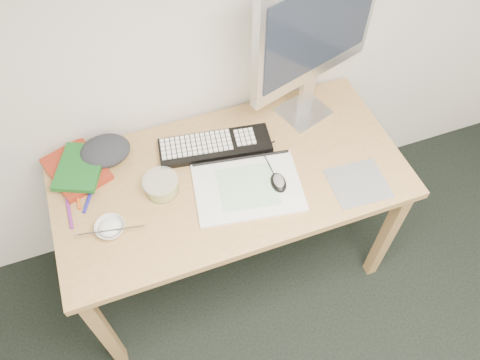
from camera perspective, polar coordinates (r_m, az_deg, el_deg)
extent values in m
cube|color=tan|center=(2.06, -16.20, -17.37)|extent=(0.05, 0.05, 0.71)
cube|color=tan|center=(2.27, 17.41, -6.48)|extent=(0.05, 0.05, 0.71)
cube|color=tan|center=(2.35, -18.76, -3.86)|extent=(0.05, 0.05, 0.71)
cube|color=tan|center=(2.53, 10.71, 4.56)|extent=(0.05, 0.05, 0.71)
cube|color=tan|center=(1.88, -1.22, 0.40)|extent=(1.40, 0.70, 0.03)
cube|color=slate|center=(1.90, 14.22, -0.38)|extent=(0.23, 0.21, 0.00)
cube|color=white|center=(1.82, 0.95, -0.92)|extent=(0.45, 0.36, 0.01)
cube|color=black|center=(1.94, -3.05, 4.19)|extent=(0.48, 0.21, 0.03)
cube|color=silver|center=(2.10, 7.76, 8.27)|extent=(0.25, 0.23, 0.01)
cube|color=silver|center=(2.04, 8.07, 10.15)|extent=(0.07, 0.04, 0.19)
cube|color=silver|center=(1.82, 9.35, 17.89)|extent=(0.57, 0.21, 0.47)
cube|color=black|center=(1.81, 9.40, 18.17)|extent=(0.50, 0.16, 0.37)
ellipsoid|color=black|center=(1.82, 4.74, -0.13)|extent=(0.07, 0.10, 0.03)
imported|color=white|center=(1.77, -15.53, -5.67)|extent=(0.14, 0.14, 0.03)
cylinder|color=#A9A9AC|center=(1.74, -15.44, -5.93)|extent=(0.24, 0.06, 0.02)
cylinder|color=#CECE48|center=(1.82, -9.58, -0.68)|extent=(0.18, 0.18, 0.07)
cube|color=maroon|center=(1.98, -19.33, 1.26)|extent=(0.27, 0.31, 0.03)
cube|color=#175C1E|center=(1.95, -18.90, 1.50)|extent=(0.25, 0.28, 0.02)
ellipsoid|color=#23262A|center=(1.97, -16.12, 3.43)|extent=(0.19, 0.17, 0.07)
cylinder|color=pink|center=(1.91, -1.29, 2.66)|extent=(0.18, 0.09, 0.01)
cylinder|color=tan|center=(1.90, 0.55, 2.35)|extent=(0.18, 0.06, 0.01)
cylinder|color=black|center=(1.94, 2.14, 3.69)|extent=(0.17, 0.04, 0.01)
cylinder|color=#1E1C9A|center=(1.89, -17.90, -1.98)|extent=(0.07, 0.13, 0.01)
cylinder|color=orange|center=(1.90, -19.22, -1.80)|extent=(0.01, 0.13, 0.01)
cylinder|color=#742485|center=(1.87, -20.08, -3.80)|extent=(0.01, 0.14, 0.01)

